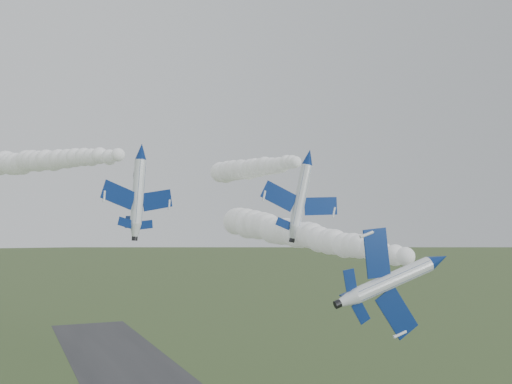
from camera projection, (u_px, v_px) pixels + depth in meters
jet_lead at (439, 260)px, 49.56m from camera, size 4.33×11.49×8.94m
smoke_trail_jet_lead at (288, 232)px, 87.56m from camera, size 14.17×74.46×5.48m
jet_pair_left at (142, 151)px, 71.54m from camera, size 10.24×11.79×3.06m
smoke_trail_jet_pair_left at (18, 162)px, 97.88m from camera, size 30.24×65.81×5.08m
jet_pair_right at (309, 157)px, 80.54m from camera, size 11.16×13.46×3.87m
smoke_trail_jet_pair_right at (249, 169)px, 115.07m from camera, size 16.12×64.22×5.11m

